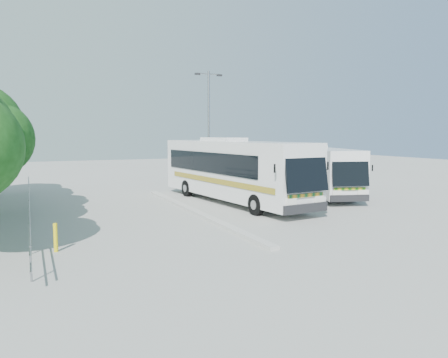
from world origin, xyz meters
name	(u,v)px	position (x,y,z in m)	size (l,w,h in m)	color
ground	(253,216)	(0.00, 0.00, 0.00)	(100.00, 100.00, 0.00)	#9A9A95
kerb_divider	(195,211)	(-2.30, 2.00, 0.07)	(0.40, 16.00, 0.15)	#B2B2AD
railing	(29,203)	(-10.00, 4.00, 0.74)	(0.06, 22.00, 1.00)	gray
coach_main	(233,169)	(0.95, 4.31, 1.97)	(4.14, 13.17, 3.59)	silver
coach_adjacent	(316,169)	(7.60, 5.37, 1.70)	(5.25, 11.32, 3.09)	silver
lamppost	(209,125)	(2.00, 10.59, 4.68)	(2.07, 0.22, 8.48)	#93959B
bollard	(56,238)	(-9.21, -3.01, 0.50)	(0.14, 0.14, 0.99)	yellow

